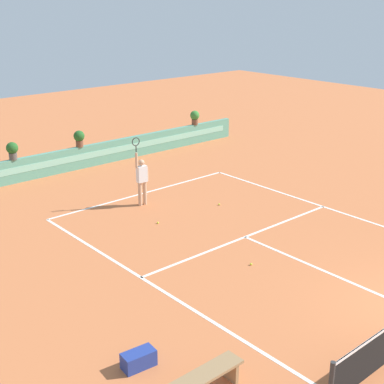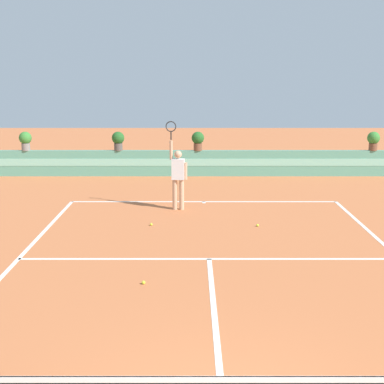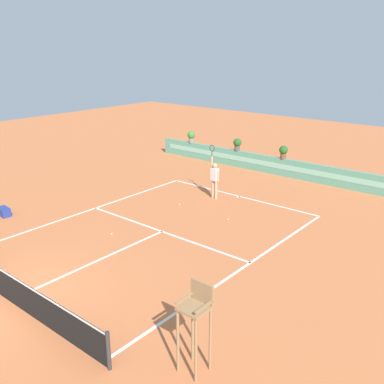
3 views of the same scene
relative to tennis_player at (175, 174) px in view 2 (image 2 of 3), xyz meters
name	(u,v)px [view 2 (image 2 of 3)]	position (x,y,z in m)	size (l,w,h in m)	color
ground_plane	(207,265)	(0.78, -4.88, -1.05)	(60.00, 60.00, 0.00)	#C66B3D
court_lines	(206,254)	(0.78, -4.16, -1.05)	(8.32, 11.94, 0.01)	white
back_wall_barrier	(199,163)	(0.78, 5.51, -0.55)	(18.00, 0.21, 1.00)	#599E84
tennis_player	(175,174)	(0.00, 0.00, 0.00)	(0.62, 0.26, 2.58)	tan
tennis_ball_near_baseline	(255,225)	(2.12, -1.87, -1.02)	(0.07, 0.07, 0.07)	#CCE033
tennis_ball_mid_court	(141,283)	(-0.51, -5.95, -1.02)	(0.07, 0.07, 0.07)	#CCE033
tennis_ball_by_sideline	(149,224)	(-0.66, -1.78, -1.02)	(0.07, 0.07, 0.07)	#CCE033
potted_plant_far_right	(371,140)	(7.39, 5.51, 0.36)	(0.48, 0.48, 0.72)	brown
potted_plant_centre	(195,140)	(0.63, 5.51, 0.36)	(0.48, 0.48, 0.72)	brown
potted_plant_left	(116,140)	(-2.44, 5.51, 0.36)	(0.48, 0.48, 0.72)	#514C47
potted_plant_far_left	(23,140)	(-6.01, 5.51, 0.36)	(0.48, 0.48, 0.72)	gray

